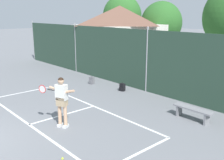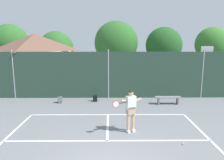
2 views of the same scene
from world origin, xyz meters
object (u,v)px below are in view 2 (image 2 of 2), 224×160
(basketball_hoop, at_px, (206,63))
(courtside_bench, at_px, (168,99))
(backpack_black, at_px, (95,98))
(backpack_grey, at_px, (60,100))
(tennis_player, at_px, (131,107))
(tennis_ball, at_px, (183,144))

(basketball_hoop, distance_m, courtside_bench, 5.00)
(backpack_black, bearing_deg, basketball_hoop, 15.36)
(backpack_black, height_order, courtside_bench, courtside_bench)
(backpack_black, relative_size, courtside_bench, 0.29)
(backpack_grey, bearing_deg, basketball_hoop, 13.92)
(tennis_player, bearing_deg, tennis_ball, -31.61)
(backpack_black, bearing_deg, tennis_player, -68.76)
(tennis_player, distance_m, tennis_ball, 2.49)
(tennis_player, distance_m, backpack_grey, 6.11)
(tennis_player, height_order, tennis_ball, tennis_player)
(tennis_ball, bearing_deg, backpack_grey, 136.87)
(backpack_grey, height_order, backpack_black, same)
(backpack_grey, relative_size, backpack_black, 1.00)
(tennis_ball, bearing_deg, courtside_bench, 80.80)
(backpack_grey, relative_size, courtside_bench, 0.29)
(tennis_player, height_order, backpack_grey, tennis_player)
(basketball_hoop, height_order, tennis_player, basketball_hoop)
(tennis_ball, bearing_deg, backpack_black, 122.33)
(courtside_bench, bearing_deg, basketball_hoop, 39.52)
(tennis_player, relative_size, backpack_black, 4.01)
(tennis_player, distance_m, courtside_bench, 5.00)
(basketball_hoop, relative_size, courtside_bench, 2.22)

